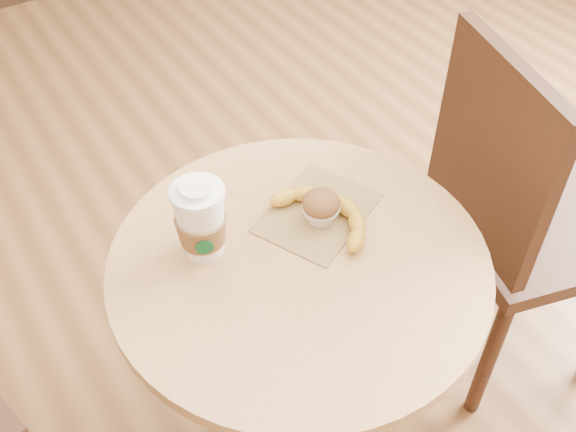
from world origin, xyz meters
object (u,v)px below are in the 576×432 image
object	(u,v)px
coffee_cup	(201,222)
muffin	(321,207)
chair_right	(519,213)
banana	(327,215)
cafe_table	(298,322)

from	to	relation	value
coffee_cup	muffin	distance (m)	0.24
chair_right	coffee_cup	bearing A→B (deg)	94.69
coffee_cup	banana	xyz separation A→B (m)	(0.24, -0.06, -0.06)
cafe_table	muffin	bearing A→B (deg)	34.57
coffee_cup	banana	world-z (taller)	coffee_cup
cafe_table	coffee_cup	xyz separation A→B (m)	(-0.14, 0.12, 0.28)
cafe_table	muffin	size ratio (longest dim) A/B	9.64
cafe_table	coffee_cup	distance (m)	0.34
muffin	coffee_cup	bearing A→B (deg)	167.05
chair_right	muffin	distance (m)	0.60
muffin	banana	xyz separation A→B (m)	(0.01, -0.01, -0.02)
cafe_table	banana	size ratio (longest dim) A/B	3.16
cafe_table	chair_right	size ratio (longest dim) A/B	0.75
coffee_cup	muffin	xyz separation A→B (m)	(0.23, -0.05, -0.04)
coffee_cup	banana	bearing A→B (deg)	6.08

